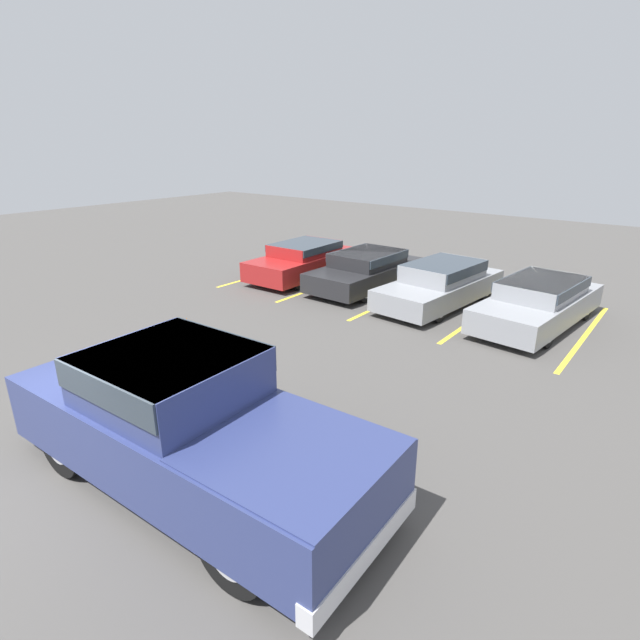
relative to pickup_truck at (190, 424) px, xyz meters
The scene contains 13 objects.
ground_plane 1.87m from the pickup_truck, 155.21° to the right, with size 60.00×60.00×0.00m, color #4C4947.
stall_stripe_a 12.09m from the pickup_truck, 127.76° to the left, with size 0.12×5.43×0.01m, color yellow.
stall_stripe_b 10.69m from the pickup_truck, 116.58° to the left, with size 0.12×5.43×0.01m, color yellow.
stall_stripe_c 9.81m from the pickup_truck, 102.74° to the left, with size 0.12×5.43×0.01m, color yellow.
stall_stripe_d 9.58m from the pickup_truck, 87.25° to the left, with size 0.12×5.43×0.01m, color yellow.
stall_stripe_e 10.05m from the pickup_truck, 72.13° to the left, with size 0.12×5.43×0.01m, color yellow.
pickup_truck is the anchor object (origin of this frame).
parked_sedan_a 11.26m from the pickup_truck, 121.93° to the left, with size 1.92×4.40×1.22m.
parked_sedan_b 10.36m from the pickup_truck, 109.75° to the left, with size 1.93×4.37×1.20m.
parked_sedan_c 9.70m from the pickup_truck, 95.15° to the left, with size 2.14×4.75×1.23m.
parked_sedan_d 9.79m from the pickup_truck, 79.03° to the left, with size 2.22×4.79×1.20m.
traffic_cone 5.30m from the pickup_truck, 142.88° to the left, with size 0.39×0.39×0.67m.
wheel_stop_curb 13.09m from the pickup_truck, 97.67° to the left, with size 1.67×0.20×0.14m, color #B7B2A8.
Camera 1 is at (6.39, -2.82, 4.53)m, focal length 28.00 mm.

